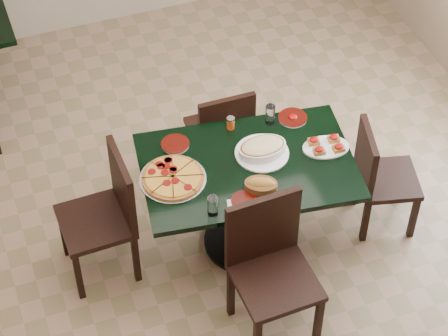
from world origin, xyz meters
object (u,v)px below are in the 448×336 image
object	(u,v)px
chair_left	(108,210)
bruschetta_platter	(326,146)
chair_near	(270,261)
chair_far	(222,131)
chair_right	(378,174)
bread_basket	(261,185)
pepperoni_pizza	(173,178)
lasagna_casserole	(262,149)
main_table	(247,185)

from	to	relation	value
chair_left	bruschetta_platter	xyz separation A→B (m)	(1.39, -0.17, 0.25)
chair_near	bruschetta_platter	bearing A→B (deg)	41.18
chair_far	chair_right	distance (m)	1.10
chair_far	chair_left	world-z (taller)	chair_left
chair_far	bruschetta_platter	world-z (taller)	chair_far
chair_far	bread_basket	bearing A→B (deg)	86.63
bread_basket	bruschetta_platter	bearing A→B (deg)	44.74
chair_right	bruschetta_platter	size ratio (longest dim) A/B	2.50
chair_near	bread_basket	world-z (taller)	chair_near
chair_right	bread_basket	distance (m)	0.95
chair_far	chair_left	size ratio (longest dim) A/B	0.90
chair_far	chair_near	world-z (taller)	chair_near
pepperoni_pizza	bruschetta_platter	distance (m)	0.99
bruschetta_platter	chair_far	bearing A→B (deg)	136.58
chair_right	lasagna_casserole	bearing A→B (deg)	91.46
chair_left	pepperoni_pizza	xyz separation A→B (m)	(0.40, -0.10, 0.24)
chair_far	bruschetta_platter	distance (m)	0.85
chair_near	bruschetta_platter	xyz separation A→B (m)	(0.61, 0.57, 0.22)
chair_left	bread_basket	world-z (taller)	chair_left
chair_far	pepperoni_pizza	bearing A→B (deg)	48.05
pepperoni_pizza	bruschetta_platter	size ratio (longest dim) A/B	1.23
bruschetta_platter	lasagna_casserole	bearing A→B (deg)	178.21
main_table	chair_left	xyz separation A→B (m)	(-0.88, 0.14, -0.04)
chair_near	lasagna_casserole	size ratio (longest dim) A/B	2.90
chair_far	pepperoni_pizza	xyz separation A→B (m)	(-0.53, -0.58, 0.30)
pepperoni_pizza	chair_left	bearing A→B (deg)	166.30
main_table	chair_right	distance (m)	0.90
lasagna_casserole	bruschetta_platter	world-z (taller)	lasagna_casserole
bread_basket	chair_right	bearing A→B (deg)	31.63
main_table	lasagna_casserole	world-z (taller)	lasagna_casserole
chair_right	bruschetta_platter	xyz separation A→B (m)	(-0.37, 0.08, 0.31)
chair_near	main_table	bearing A→B (deg)	79.01
chair_right	chair_left	size ratio (longest dim) A/B	0.89
chair_far	chair_near	xyz separation A→B (m)	(-0.15, -1.22, 0.09)
chair_far	pepperoni_pizza	size ratio (longest dim) A/B	2.06
chair_left	bread_basket	bearing A→B (deg)	66.28
bruschetta_platter	main_table	bearing A→B (deg)	-172.54
bread_basket	bruschetta_platter	world-z (taller)	bread_basket
chair_left	pepperoni_pizza	bearing A→B (deg)	74.78
pepperoni_pizza	chair_near	bearing A→B (deg)	-59.46
bread_basket	main_table	bearing A→B (deg)	114.06
main_table	chair_left	size ratio (longest dim) A/B	1.52
main_table	bruschetta_platter	distance (m)	0.55
chair_right	lasagna_casserole	xyz separation A→B (m)	(-0.76, 0.17, 0.33)
main_table	lasagna_casserole	size ratio (longest dim) A/B	4.18
pepperoni_pizza	chair_far	bearing A→B (deg)	47.56
chair_near	bruschetta_platter	distance (m)	0.86
chair_far	bruschetta_platter	bearing A→B (deg)	125.83
pepperoni_pizza	lasagna_casserole	xyz separation A→B (m)	(0.59, 0.02, 0.03)
main_table	chair_right	bearing A→B (deg)	0.28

